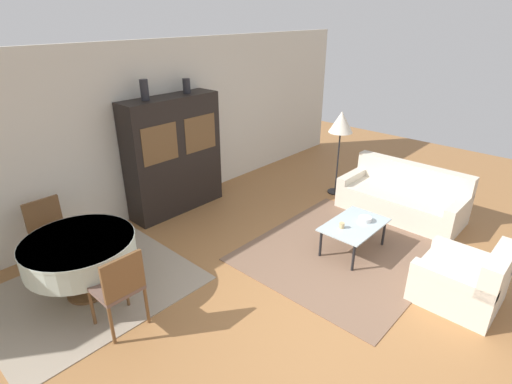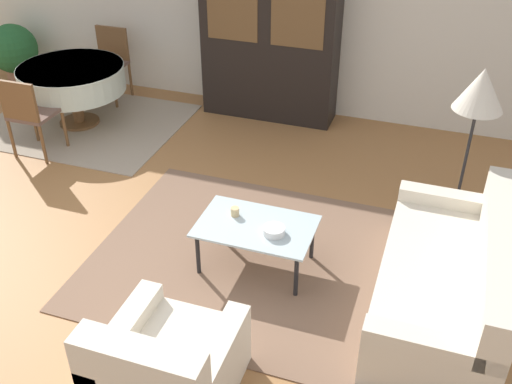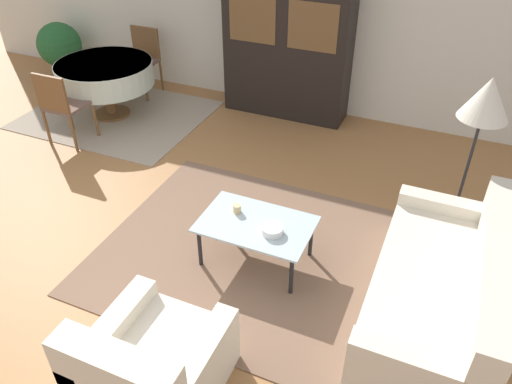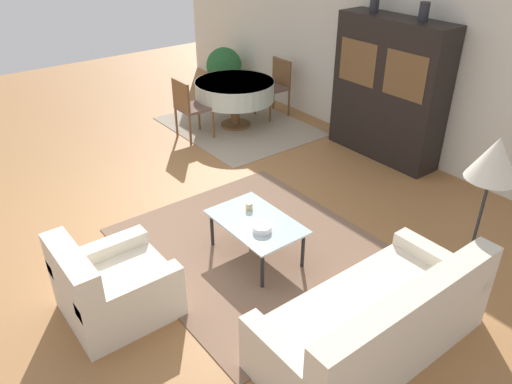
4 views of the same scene
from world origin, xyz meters
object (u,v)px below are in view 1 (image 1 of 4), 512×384
object	(u,v)px
armchair	(464,281)
vase_short	(187,86)
dining_table	(80,251)
cup	(342,225)
coffee_table	(354,227)
vase_tall	(144,90)
floor_lamp	(341,125)
dining_chair_far	(50,230)
dining_chair_near	(119,286)
couch	(402,198)
bowl	(365,219)
display_cabinet	(174,155)

from	to	relation	value
armchair	vase_short	world-z (taller)	vase_short
dining_table	cup	world-z (taller)	dining_table
coffee_table	vase_tall	xyz separation A→B (m)	(-1.22, 2.88, 1.65)
dining_table	vase_short	xyz separation A→B (m)	(2.48, 1.03, 1.41)
dining_table	floor_lamp	size ratio (longest dim) A/B	0.82
dining_chair_far	vase_short	xyz separation A→B (m)	(2.48, 0.20, 1.46)
dining_chair_near	floor_lamp	size ratio (longest dim) A/B	0.60
couch	vase_short	xyz separation A→B (m)	(-2.01, 2.89, 1.72)
coffee_table	cup	bearing A→B (deg)	160.62
couch	dining_chair_near	size ratio (longest dim) A/B	2.09
vase_short	floor_lamp	bearing A→B (deg)	-39.13
dining_chair_near	dining_chair_far	distance (m)	1.67
floor_lamp	vase_tall	xyz separation A→B (m)	(-2.76, 1.63, 0.75)
couch	armchair	distance (m)	2.20
dining_chair_near	coffee_table	bearing A→B (deg)	-18.95
dining_table	floor_lamp	distance (m)	4.58
dining_table	vase_short	world-z (taller)	vase_short
dining_chair_near	bowl	distance (m)	3.29
cup	vase_tall	xyz separation A→B (m)	(-1.01, 2.80, 1.57)
floor_lamp	vase_tall	size ratio (longest dim) A/B	5.11
display_cabinet	vase_tall	xyz separation A→B (m)	(-0.40, 0.00, 1.09)
dining_chair_far	vase_short	bearing A→B (deg)	-175.49
dining_chair_near	bowl	world-z (taller)	dining_chair_near
coffee_table	bowl	distance (m)	0.20
couch	dining_chair_near	distance (m)	4.61
armchair	display_cabinet	xyz separation A→B (m)	(-0.71, 4.35, 0.66)
couch	floor_lamp	world-z (taller)	floor_lamp
coffee_table	display_cabinet	world-z (taller)	display_cabinet
display_cabinet	dining_chair_near	world-z (taller)	display_cabinet
display_cabinet	bowl	size ratio (longest dim) A/B	10.48
coffee_table	dining_chair_near	distance (m)	3.11
display_cabinet	floor_lamp	bearing A→B (deg)	-34.63
coffee_table	cup	world-z (taller)	cup
bowl	dining_chair_far	bearing A→B (deg)	138.59
coffee_table	display_cabinet	xyz separation A→B (m)	(-0.81, 2.87, 0.56)
couch	vase_short	world-z (taller)	vase_short
dining_table	vase_short	distance (m)	3.03
floor_lamp	bowl	xyz separation A→B (m)	(-1.37, -1.31, -0.83)
couch	armchair	world-z (taller)	couch
floor_lamp	vase_short	world-z (taller)	vase_short
couch	vase_tall	world-z (taller)	vase_tall
dining_table	cup	distance (m)	3.25
dining_chair_near	floor_lamp	bearing A→B (deg)	3.02
coffee_table	bowl	bearing A→B (deg)	-19.71
couch	coffee_table	distance (m)	1.55
couch	display_cabinet	world-z (taller)	display_cabinet
dining_chair_near	dining_chair_far	xyz separation A→B (m)	(0.00, 1.67, 0.00)
vase_tall	dining_chair_far	bearing A→B (deg)	-173.51
couch	cup	world-z (taller)	couch
dining_chair_near	vase_short	world-z (taller)	vase_short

